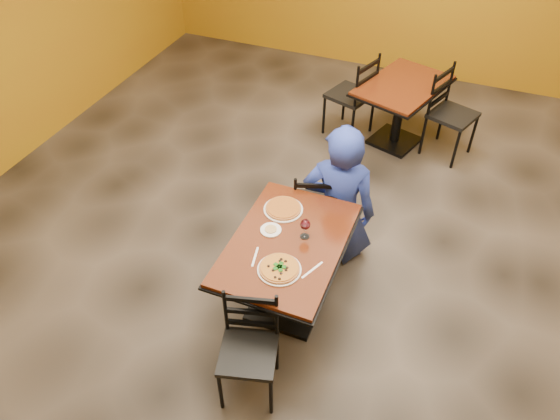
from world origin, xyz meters
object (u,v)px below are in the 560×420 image
at_px(pizza_far, 283,208).
at_px(chair_second_left, 350,95).
at_px(side_plate, 271,230).
at_px(table_main, 287,260).
at_px(chair_main_far, 315,205).
at_px(plate_main, 279,270).
at_px(wine_glass, 305,228).
at_px(pizza_main, 279,268).
at_px(chair_main_near, 248,354).
at_px(plate_far, 283,209).
at_px(diner, 340,193).
at_px(table_second, 401,100).
at_px(chair_second_right, 453,116).

bearing_deg(pizza_far, chair_second_left, 92.95).
distance_m(pizza_far, side_plate, 0.25).
height_order(table_main, chair_main_far, chair_main_far).
bearing_deg(plate_main, wine_glass, 82.26).
relative_size(table_main, wine_glass, 6.83).
relative_size(plate_main, wine_glass, 1.72).
xyz_separation_m(chair_main_far, wine_glass, (0.15, -0.72, 0.41)).
xyz_separation_m(chair_main_far, plate_main, (0.10, -1.09, 0.33)).
bearing_deg(pizza_main, chair_main_near, -92.65).
distance_m(chair_main_near, plate_far, 1.16).
relative_size(chair_main_near, diner, 0.64).
bearing_deg(table_second, pizza_far, -100.80).
xyz_separation_m(diner, pizza_main, (-0.12, -1.07, 0.11)).
relative_size(table_second, chair_main_near, 1.50).
distance_m(chair_second_right, side_plate, 2.84).
relative_size(chair_second_left, pizza_main, 3.47).
bearing_deg(table_main, diner, 77.92).
distance_m(table_second, chair_second_left, 0.58).
relative_size(pizza_main, plate_far, 0.92).
bearing_deg(chair_second_right, table_main, -177.42).
xyz_separation_m(chair_second_left, diner, (0.45, -1.91, 0.17)).
xyz_separation_m(table_main, chair_second_right, (0.87, 2.69, -0.07)).
xyz_separation_m(plate_main, side_plate, (-0.21, 0.34, 0.00)).
relative_size(pizza_far, side_plate, 1.75).
bearing_deg(table_main, pizza_far, 116.66).
height_order(chair_main_far, plate_main, chair_main_far).
bearing_deg(pizza_far, chair_second_right, 66.59).
height_order(chair_main_far, chair_second_right, chair_second_right).
bearing_deg(chair_main_far, pizza_main, 76.77).
bearing_deg(pizza_main, chair_second_left, 96.30).
xyz_separation_m(plate_main, plate_far, (-0.21, 0.60, 0.00)).
relative_size(chair_main_far, chair_second_left, 0.87).
bearing_deg(chair_second_right, chair_main_far, 174.40).
xyz_separation_m(table_main, side_plate, (-0.16, 0.06, 0.20)).
bearing_deg(table_main, table_second, 83.73).
bearing_deg(side_plate, chair_main_far, 81.72).
bearing_deg(table_main, pizza_main, -80.30).
relative_size(plate_main, pizza_far, 1.11).
xyz_separation_m(diner, plate_far, (-0.33, -0.47, 0.10)).
height_order(table_second, chair_main_far, chair_main_far).
xyz_separation_m(table_main, wine_glass, (0.10, 0.10, 0.28)).
xyz_separation_m(table_second, chair_main_near, (-0.27, -3.48, -0.13)).
bearing_deg(table_second, diner, -93.82).
distance_m(table_second, chair_main_far, 1.92).
height_order(table_main, pizza_main, pizza_main).
distance_m(table_main, table_second, 2.71).
bearing_deg(wine_glass, chair_main_near, -94.84).
height_order(table_second, side_plate, side_plate).
bearing_deg(side_plate, chair_second_left, 92.63).
bearing_deg(plate_main, table_second, 85.24).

